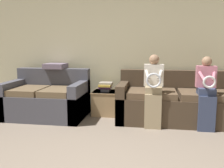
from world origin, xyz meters
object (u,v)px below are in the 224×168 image
object	(u,v)px
child_right_seated	(206,90)
couch_side	(47,100)
throw_pillow	(56,66)
side_shelf	(106,102)
child_left_seated	(153,88)
book_stack	(106,86)
couch_main	(177,103)

from	to	relation	value
child_right_seated	couch_side	bearing A→B (deg)	174.28
couch_side	throw_pillow	xyz separation A→B (m)	(0.05, 0.35, 0.63)
child_right_seated	side_shelf	distance (m)	1.93
couch_side	throw_pillow	distance (m)	0.72
child_left_seated	throw_pillow	world-z (taller)	child_left_seated
book_stack	throw_pillow	distance (m)	1.11
couch_side	book_stack	bearing A→B (deg)	17.03
throw_pillow	couch_main	bearing A→B (deg)	-6.00
side_shelf	throw_pillow	bearing A→B (deg)	178.74
child_left_seated	couch_side	bearing A→B (deg)	171.92
child_right_seated	throw_pillow	size ratio (longest dim) A/B	2.95
child_right_seated	book_stack	size ratio (longest dim) A/B	3.75
couch_main	child_right_seated	xyz separation A→B (m)	(0.42, -0.39, 0.32)
side_shelf	couch_side	bearing A→B (deg)	-163.12
child_right_seated	book_stack	xyz separation A→B (m)	(-1.78, 0.62, -0.09)
couch_side	book_stack	xyz separation A→B (m)	(1.09, 0.33, 0.24)
book_stack	couch_main	bearing A→B (deg)	-9.68
couch_main	throw_pillow	world-z (taller)	throw_pillow
couch_main	child_right_seated	size ratio (longest dim) A/B	1.77
child_left_seated	side_shelf	distance (m)	1.20
couch_main	side_shelf	size ratio (longest dim) A/B	4.15
couch_side	child_right_seated	xyz separation A→B (m)	(2.87, -0.29, 0.32)
couch_main	couch_side	size ratio (longest dim) A/B	1.42
couch_main	book_stack	distance (m)	1.39
couch_side	child_right_seated	world-z (taller)	child_right_seated
couch_side	child_right_seated	size ratio (longest dim) A/B	1.25
couch_side	throw_pillow	world-z (taller)	throw_pillow
child_right_seated	book_stack	distance (m)	1.89
child_left_seated	throw_pillow	bearing A→B (deg)	161.97
child_left_seated	throw_pillow	distance (m)	2.09
couch_side	side_shelf	bearing A→B (deg)	16.88
couch_side	child_left_seated	xyz separation A→B (m)	(2.02, -0.29, 0.34)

